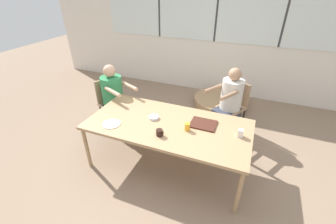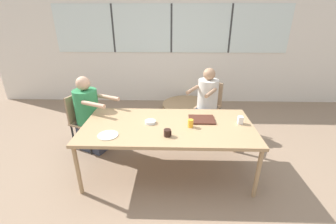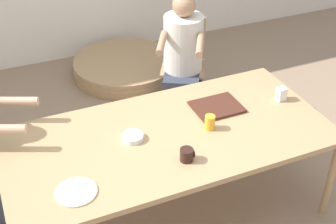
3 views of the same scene
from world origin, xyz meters
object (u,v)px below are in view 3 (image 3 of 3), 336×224
(juice_glass, at_px, (210,122))
(person_woman_green_shirt, at_px, (183,64))
(folded_table_stack, at_px, (126,67))
(chair_for_woman_green_shirt, at_px, (184,55))
(coffee_mug, at_px, (187,155))
(milk_carton_small, at_px, (281,94))
(bowl_white_shallow, at_px, (133,137))

(juice_glass, bearing_deg, person_woman_green_shirt, 73.15)
(folded_table_stack, bearing_deg, chair_for_woman_green_shirt, -65.44)
(person_woman_green_shirt, xyz_separation_m, juice_glass, (-0.37, -1.21, 0.23))
(coffee_mug, relative_size, folded_table_stack, 0.08)
(juice_glass, bearing_deg, chair_for_woman_green_shirt, 71.69)
(milk_carton_small, bearing_deg, folded_table_stack, 105.20)
(bowl_white_shallow, bearing_deg, juice_glass, -10.27)
(chair_for_woman_green_shirt, distance_m, person_woman_green_shirt, 0.17)
(coffee_mug, height_order, folded_table_stack, coffee_mug)
(chair_for_woman_green_shirt, height_order, bowl_white_shallow, chair_for_woman_green_shirt)
(bowl_white_shallow, distance_m, folded_table_stack, 2.21)
(chair_for_woman_green_shirt, relative_size, bowl_white_shallow, 6.25)
(chair_for_woman_green_shirt, distance_m, bowl_white_shallow, 1.60)
(coffee_mug, xyz_separation_m, folded_table_stack, (0.38, 2.35, -0.65))
(chair_for_woman_green_shirt, distance_m, juice_glass, 1.45)
(milk_carton_small, bearing_deg, chair_for_woman_green_shirt, 99.04)
(juice_glass, height_order, bowl_white_shallow, juice_glass)
(folded_table_stack, bearing_deg, juice_glass, -92.80)
(person_woman_green_shirt, height_order, coffee_mug, person_woman_green_shirt)
(person_woman_green_shirt, distance_m, coffee_mug, 1.60)
(chair_for_woman_green_shirt, distance_m, milk_carton_small, 1.28)
(milk_carton_small, relative_size, bowl_white_shallow, 0.71)
(bowl_white_shallow, bearing_deg, chair_for_woman_green_shirt, 52.66)
(bowl_white_shallow, bearing_deg, folded_table_stack, 72.98)
(chair_for_woman_green_shirt, distance_m, coffee_mug, 1.77)
(coffee_mug, distance_m, bowl_white_shallow, 0.41)
(coffee_mug, bearing_deg, folded_table_stack, 80.71)
(coffee_mug, relative_size, juice_glass, 0.89)
(chair_for_woman_green_shirt, height_order, person_woman_green_shirt, person_woman_green_shirt)
(person_woman_green_shirt, distance_m, milk_carton_small, 1.16)
(chair_for_woman_green_shirt, height_order, coffee_mug, chair_for_woman_green_shirt)
(coffee_mug, bearing_deg, chair_for_woman_green_shirt, 65.39)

